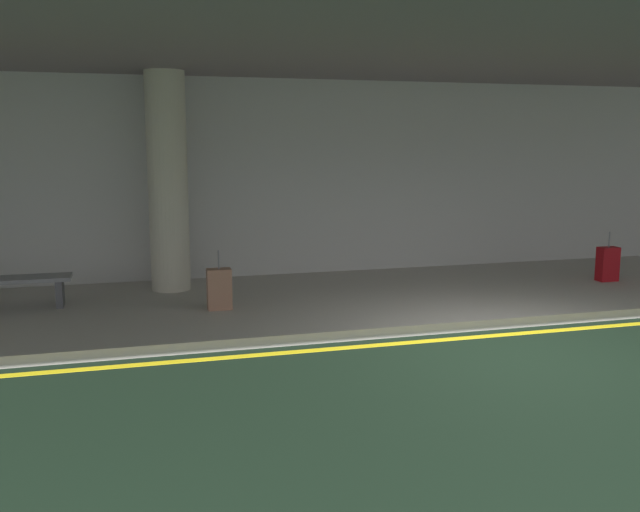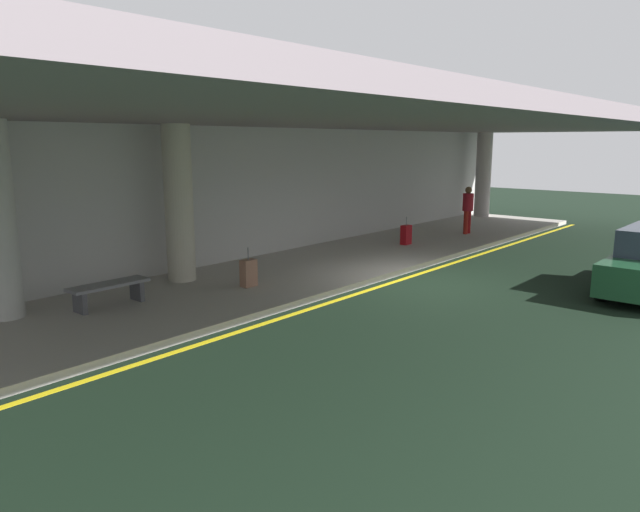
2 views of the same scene
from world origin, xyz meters
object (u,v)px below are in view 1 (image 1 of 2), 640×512
object	(u,v)px
suitcase_upright_primary	(219,289)
suitcase_upright_secondary	(608,264)
support_column_left_mid	(168,182)
bench_metal	(16,286)

from	to	relation	value
suitcase_upright_primary	suitcase_upright_secondary	distance (m)	7.08
support_column_left_mid	bench_metal	distance (m)	2.89
support_column_left_mid	suitcase_upright_primary	distance (m)	2.34
support_column_left_mid	bench_metal	bearing A→B (deg)	-160.86
suitcase_upright_secondary	bench_metal	distance (m)	10.04
support_column_left_mid	suitcase_upright_primary	xyz separation A→B (m)	(0.60, -1.68, -1.51)
support_column_left_mid	suitcase_upright_secondary	distance (m)	7.95
bench_metal	suitcase_upright_primary	bearing A→B (deg)	-16.41
suitcase_upright_secondary	bench_metal	world-z (taller)	suitcase_upright_secondary
support_column_left_mid	suitcase_upright_secondary	bearing A→B (deg)	-10.27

